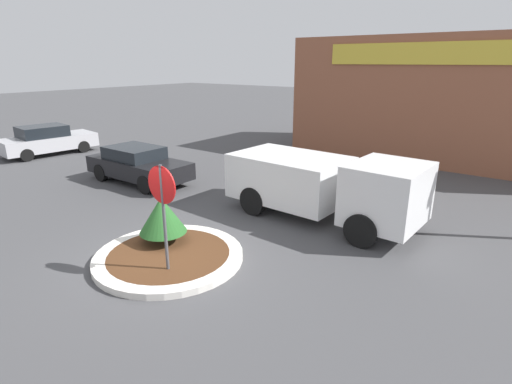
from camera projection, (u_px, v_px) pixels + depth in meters
name	position (u px, v px, depth m)	size (l,w,h in m)	color
ground_plane	(169.00, 259.00, 9.67)	(120.00, 120.00, 0.00)	#474749
traffic_island	(169.00, 256.00, 9.65)	(3.56, 3.56, 0.16)	silver
stop_sign	(163.00, 199.00, 8.40)	(0.82, 0.07, 2.55)	#4C4C51
island_shrub	(162.00, 215.00, 10.03)	(1.19, 1.19, 1.20)	brown
utility_truck	(322.00, 184.00, 11.86)	(5.90, 2.56, 2.01)	white
storefront_building	(452.00, 99.00, 19.21)	(14.19, 6.07, 5.70)	#93563D
parked_sedan_black	(138.00, 164.00, 15.66)	(4.42, 1.85, 1.40)	black
parked_sedan_silver	(47.00, 140.00, 20.39)	(2.37, 4.63, 1.48)	#B7B7BC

